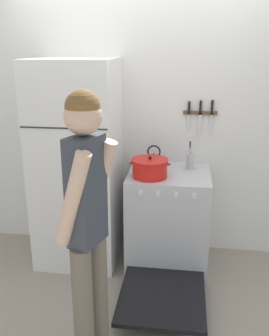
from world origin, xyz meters
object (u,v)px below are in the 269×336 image
object	(u,v)px
refrigerator	(77,165)
dutch_oven_pot	(150,168)
tea_kettle	(154,161)
person	(87,220)
utensil_jar	(190,160)
stove_range	(168,221)

from	to	relation	value
refrigerator	dutch_oven_pot	size ratio (longest dim) A/B	5.34
tea_kettle	person	xyz separation A→B (m)	(-0.27, -1.36, 0.04)
dutch_oven_pot	tea_kettle	world-z (taller)	tea_kettle
utensil_jar	refrigerator	bearing A→B (deg)	-172.30
stove_range	utensil_jar	world-z (taller)	utensil_jar
tea_kettle	stove_range	bearing A→B (deg)	-48.60
refrigerator	utensil_jar	size ratio (longest dim) A/B	7.26
stove_range	person	xyz separation A→B (m)	(-0.42, -1.19, 0.56)
refrigerator	utensil_jar	xyz separation A→B (m)	(1.02, 0.14, 0.05)
dutch_oven_pot	person	distance (m)	1.13
refrigerator	utensil_jar	distance (m)	1.03
stove_range	dutch_oven_pot	size ratio (longest dim) A/B	3.94
person	tea_kettle	bearing A→B (deg)	7.66
tea_kettle	utensil_jar	size ratio (longest dim) A/B	0.83
stove_range	tea_kettle	size ratio (longest dim) A/B	6.48
dutch_oven_pot	utensil_jar	world-z (taller)	utensil_jar
utensil_jar	person	size ratio (longest dim) A/B	0.15
person	dutch_oven_pot	bearing A→B (deg)	5.66
tea_kettle	person	world-z (taller)	person
refrigerator	stove_range	bearing A→B (deg)	-2.59
dutch_oven_pot	utensil_jar	distance (m)	0.44
tea_kettle	utensil_jar	bearing A→B (deg)	1.13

